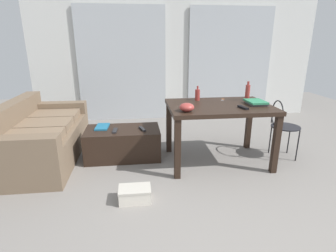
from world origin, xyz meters
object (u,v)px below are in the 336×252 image
Objects in this scene: bottle_near at (197,95)px; tv_remote_secondary at (142,129)px; couch at (39,137)px; magazine at (102,127)px; wire_chair at (282,122)px; scissors at (223,100)px; bowl at (187,107)px; tv_remote_on_table at (243,107)px; tv_remote_primary at (115,131)px; book_stack at (256,102)px; coffee_table at (123,143)px; craft_table at (219,113)px; shoebox at (135,194)px; bottle_far at (247,92)px.

tv_remote_secondary is at bearing -174.83° from bottle_near.
couch is 6.28× the size of magazine.
scissors is at bearing 160.55° from wire_chair.
bowl is 0.69m from tv_remote_on_table.
book_stack is at bearing -4.91° from tv_remote_primary.
scissors is (-0.08, 0.50, -0.01)m from tv_remote_on_table.
bottle_near reaches higher than tv_remote_primary.
book_stack is at bearing -25.82° from bottle_near.
couch is 2.87m from book_stack.
coffee_table is 6.04× the size of tv_remote_on_table.
tv_remote_on_table reaches higher than couch.
coffee_table is 1.34m from craft_table.
coffee_table is (1.11, -0.08, -0.10)m from couch.
bowl reaches higher than shoebox.
craft_table is (2.34, -0.36, 0.36)m from couch.
bottle_far is 0.48m from tv_remote_on_table.
tv_remote_on_table is 1.86m from magazine.
shoebox is (-1.08, -0.81, -0.59)m from craft_table.
bottle_near reaches higher than tv_remote_secondary.
tv_remote_on_table is at bearing -45.46° from craft_table.
scissors reaches higher than tv_remote_secondary.
craft_table is at bearing 30.24° from bowl.
bottle_near reaches higher than magazine.
scissors is 0.61× the size of tv_remote_primary.
bowl is (-0.25, -0.56, -0.03)m from bottle_near.
craft_table is 0.33m from scissors.
bottle_far is at bearing -16.57° from scissors.
tv_remote_on_table is at bearing -159.59° from wire_chair.
bottle_near is 1.02× the size of tv_remote_primary.
bowl is 0.90× the size of tv_remote_primary.
magazine reaches higher than coffee_table.
bottle_near is 0.75m from book_stack.
couch reaches higher than shoebox.
scissors is 0.63× the size of tv_remote_secondary.
scissors is 1.78m from shoebox.
bowl is at bearing -36.00° from coffee_table.
book_stack is 0.31m from tv_remote_on_table.
bottle_far is 0.89× the size of magazine.
book_stack reaches higher than craft_table.
wire_chair is 0.75m from tv_remote_on_table.
tv_remote_primary is at bearing 103.48° from shoebox.
book_stack reaches higher than tv_remote_secondary.
shoebox is at bearing -73.79° from tv_remote_primary.
tv_remote_on_table reaches higher than magazine.
couch is 11.07× the size of tv_remote_on_table.
magazine is at bearing 109.64° from shoebox.
book_stack reaches higher than magazine.
bottle_near is 0.60× the size of shoebox.
craft_table is at bearing -53.32° from bottle_near.
bottle_far is 0.25m from book_stack.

